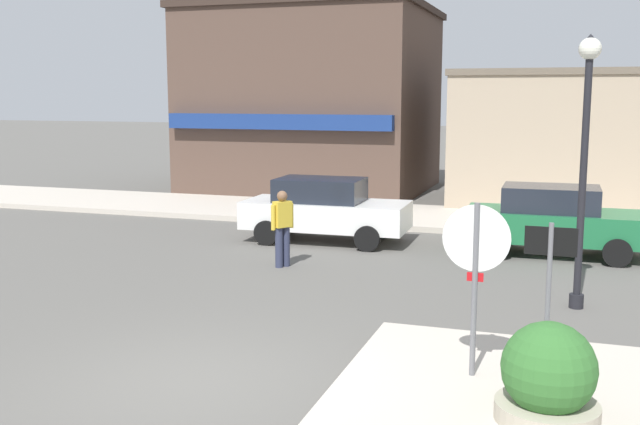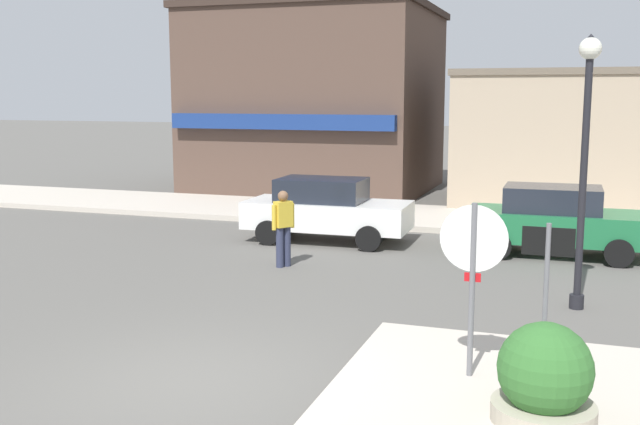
{
  "view_description": "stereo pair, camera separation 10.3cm",
  "coord_description": "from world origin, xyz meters",
  "views": [
    {
      "loc": [
        4.36,
        -7.98,
        3.57
      ],
      "look_at": [
        0.17,
        4.5,
        1.5
      ],
      "focal_mm": 42.0,
      "sensor_mm": 36.0,
      "label": 1
    },
    {
      "loc": [
        4.45,
        -7.94,
        3.57
      ],
      "look_at": [
        0.17,
        4.5,
        1.5
      ],
      "focal_mm": 42.0,
      "sensor_mm": 36.0,
      "label": 2
    }
  ],
  "objects": [
    {
      "name": "pedestrian_crossing_near",
      "position": [
        -1.28,
        6.33,
        0.87
      ],
      "size": [
        0.38,
        0.51,
        1.61
      ],
      "color": "#2D334C",
      "rests_on": "ground"
    },
    {
      "name": "parked_car_nearest",
      "position": [
        -1.3,
        9.23,
        0.81
      ],
      "size": [
        4.04,
        1.96,
        1.56
      ],
      "color": "white",
      "rests_on": "ground"
    },
    {
      "name": "kerb_far",
      "position": [
        0.0,
        13.17,
        0.07
      ],
      "size": [
        80.0,
        4.0,
        0.15
      ],
      "primitive_type": "cube",
      "color": "beige",
      "rests_on": "ground"
    },
    {
      "name": "stop_sign",
      "position": [
        3.33,
        0.99,
        1.52
      ],
      "size": [
        0.82,
        0.07,
        2.3
      ],
      "color": "slate",
      "rests_on": "ground"
    },
    {
      "name": "one_way_sign",
      "position": [
        4.18,
        1.01,
        1.33
      ],
      "size": [
        0.6,
        0.06,
        2.1
      ],
      "color": "slate",
      "rests_on": "ground"
    },
    {
      "name": "lamp_post",
      "position": [
        4.57,
        5.05,
        2.96
      ],
      "size": [
        0.36,
        0.36,
        4.54
      ],
      "color": "black",
      "rests_on": "ground"
    },
    {
      "name": "building_corner_shop",
      "position": [
        -4.86,
        18.9,
        3.38
      ],
      "size": [
        8.48,
        7.94,
        6.75
      ],
      "color": "brown",
      "rests_on": "ground"
    },
    {
      "name": "planter",
      "position": [
        4.25,
        -0.09,
        0.56
      ],
      "size": [
        1.1,
        1.1,
        1.23
      ],
      "color": "#ADA38E",
      "rests_on": "ground"
    },
    {
      "name": "parked_car_second",
      "position": [
        4.09,
        9.38,
        0.81
      ],
      "size": [
        4.02,
        1.92,
        1.56
      ],
      "color": "#1E6B3D",
      "rests_on": "ground"
    },
    {
      "name": "ground_plane",
      "position": [
        0.0,
        0.0,
        0.0
      ],
      "size": [
        160.0,
        160.0,
        0.0
      ],
      "primitive_type": "plane",
      "color": "#5B5954"
    },
    {
      "name": "building_storefront_left_near",
      "position": [
        4.15,
        17.72,
        2.18
      ],
      "size": [
        6.93,
        6.15,
        4.35
      ],
      "color": "tan",
      "rests_on": "ground"
    },
    {
      "name": "sidewalk_corner",
      "position": [
        4.98,
        0.35,
        0.07
      ],
      "size": [
        6.4,
        4.8,
        0.15
      ],
      "primitive_type": "cube",
      "color": "beige",
      "rests_on": "ground"
    }
  ]
}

